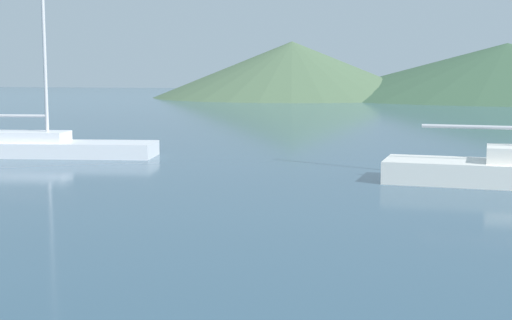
{
  "coord_description": "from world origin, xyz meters",
  "views": [
    {
      "loc": [
        3.06,
        0.46,
        2.94
      ],
      "look_at": [
        -0.37,
        14.0,
        1.2
      ],
      "focal_mm": 50.0,
      "sensor_mm": 36.0,
      "label": 1
    }
  ],
  "objects": [
    {
      "name": "hill_west",
      "position": [
        -13.09,
        80.97,
        3.17
      ],
      "size": [
        31.69,
        31.69,
        6.33
      ],
      "color": "#4C6647",
      "rests_on": "ground_plane"
    },
    {
      "name": "sailboat_middle",
      "position": [
        -10.66,
        22.47,
        0.4
      ],
      "size": [
        8.98,
        3.26,
        11.08
      ],
      "rotation": [
        0.0,
        0.0,
        0.17
      ],
      "color": "silver",
      "rests_on": "ground_plane"
    },
    {
      "name": "hill_central",
      "position": [
        10.61,
        85.85,
        3.05
      ],
      "size": [
        45.74,
        45.74,
        6.1
      ],
      "color": "#38563D",
      "rests_on": "ground_plane"
    }
  ]
}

